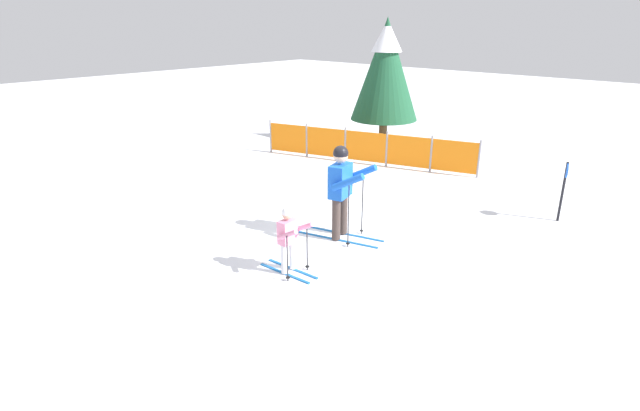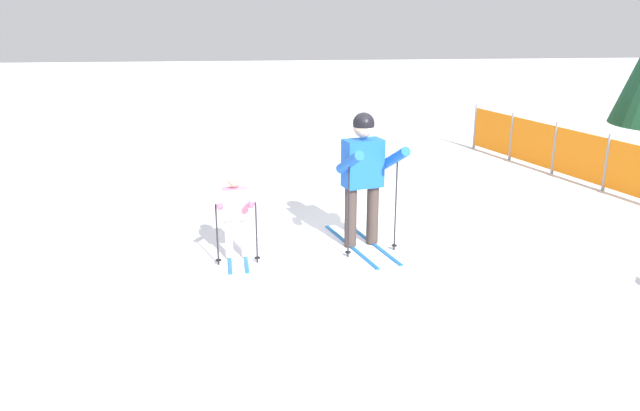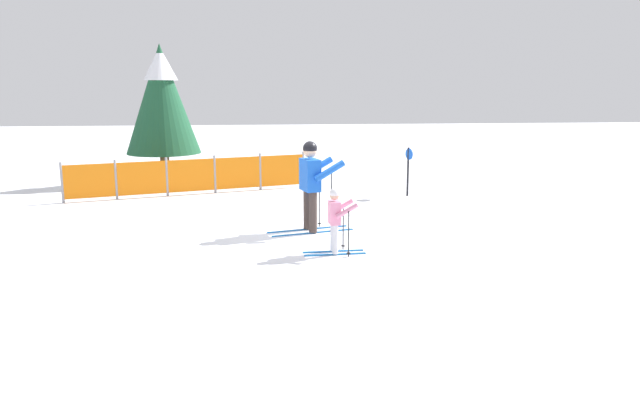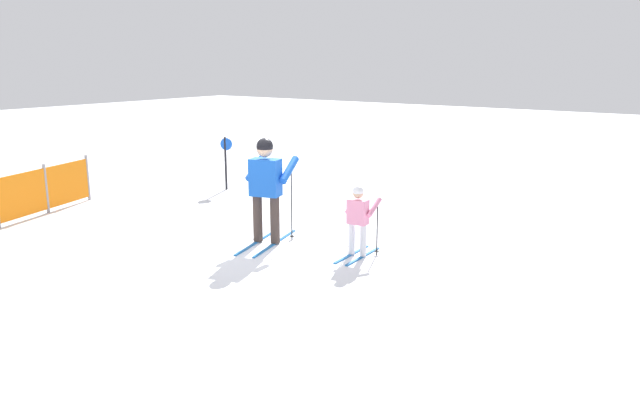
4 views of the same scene
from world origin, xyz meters
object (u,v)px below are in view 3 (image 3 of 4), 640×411
Objects in this scene: safety_fence at (191,175)px; skier_adult at (312,178)px; conifer_far at (162,97)px; skier_child at (336,216)px; trail_marker at (408,166)px.

skier_adult is at bearing -57.86° from safety_fence.
skier_adult is 0.45× the size of conifer_far.
trail_marker is (2.45, 5.11, 0.11)m from skier_child.
safety_fence is at bearing 171.83° from trail_marker.
skier_child is at bearing -96.08° from skier_adult.
skier_child is 0.29× the size of conifer_far.
skier_child is 6.59m from safety_fence.
trail_marker reaches higher than safety_fence.
conifer_far is (-3.66, 6.48, 1.35)m from skier_adult.
conifer_far is 7.21m from trail_marker.
safety_fence is 5.47m from trail_marker.
safety_fence is (-2.96, 5.89, -0.16)m from skier_child.
skier_adult is 1.57× the size of skier_child.
conifer_far is (-3.92, 8.07, 1.74)m from skier_child.
skier_child is 9.14m from conifer_far.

